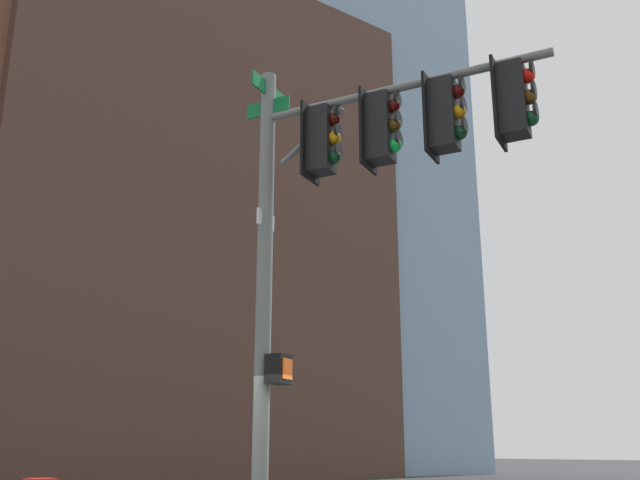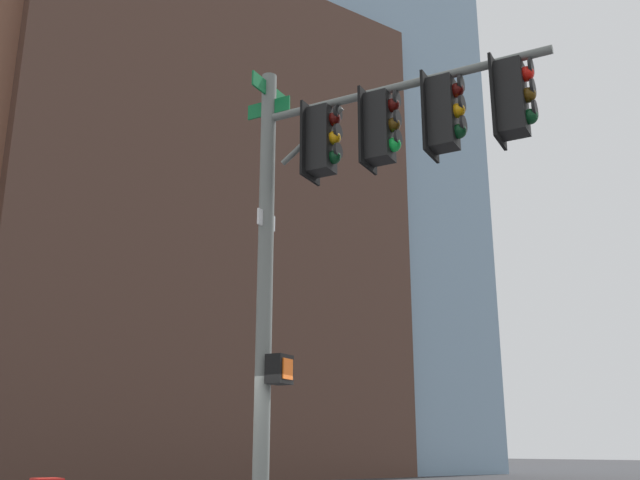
{
  "view_description": "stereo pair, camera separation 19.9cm",
  "coord_description": "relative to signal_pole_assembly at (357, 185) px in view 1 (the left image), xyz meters",
  "views": [
    {
      "loc": [
        5.08,
        8.95,
        1.53
      ],
      "look_at": [
        -0.71,
        1.19,
        4.35
      ],
      "focal_mm": 40.45,
      "sensor_mm": 36.0,
      "label": 1
    },
    {
      "loc": [
        4.92,
        9.06,
        1.53
      ],
      "look_at": [
        -0.71,
        1.19,
        4.35
      ],
      "focal_mm": 40.45,
      "sensor_mm": 36.0,
      "label": 2
    }
  ],
  "objects": [
    {
      "name": "building_brick_midblock",
      "position": [
        -12.1,
        -31.99,
        9.5
      ],
      "size": [
        23.92,
        14.31,
        29.14
      ],
      "primitive_type": "cube",
      "color": "#4C3328",
      "rests_on": "ground_plane"
    },
    {
      "name": "signal_pole_assembly",
      "position": [
        0.0,
        0.0,
        0.0
      ],
      "size": [
        2.36,
        4.18,
        7.15
      ],
      "rotation": [
        0.0,
        0.0,
        2.03
      ],
      "color": "slate",
      "rests_on": "ground_plane"
    }
  ]
}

